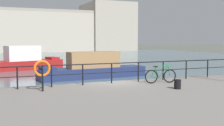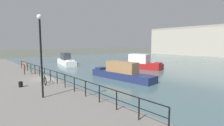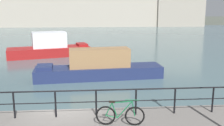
{
  "view_description": "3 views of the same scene",
  "coord_description": "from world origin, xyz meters",
  "px_view_note": "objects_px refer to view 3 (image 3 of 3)",
  "views": [
    {
      "loc": [
        -5.74,
        -14.5,
        3.29
      ],
      "look_at": [
        2.4,
        5.65,
        1.43
      ],
      "focal_mm": 45.73,
      "sensor_mm": 36.0,
      "label": 1
    },
    {
      "loc": [
        17.53,
        -6.76,
        4.53
      ],
      "look_at": [
        2.6,
        5.82,
        2.29
      ],
      "focal_mm": 28.05,
      "sensor_mm": 36.0,
      "label": 2
    },
    {
      "loc": [
        1.26,
        -10.43,
        5.19
      ],
      "look_at": [
        2.37,
        4.46,
        1.93
      ],
      "focal_mm": 42.0,
      "sensor_mm": 36.0,
      "label": 3
    }
  ],
  "objects_px": {
    "harbor_building": "(107,6)",
    "moored_cabin_cruiser": "(50,47)",
    "parked_bicycle": "(120,115)",
    "moored_blue_motorboat": "(98,67)"
  },
  "relations": [
    {
      "from": "harbor_building",
      "to": "parked_bicycle",
      "type": "relative_size",
      "value": 33.75
    },
    {
      "from": "moored_blue_motorboat",
      "to": "parked_bicycle",
      "type": "relative_size",
      "value": 5.29
    },
    {
      "from": "moored_cabin_cruiser",
      "to": "harbor_building",
      "type": "bearing_deg",
      "value": 63.89
    },
    {
      "from": "harbor_building",
      "to": "moored_cabin_cruiser",
      "type": "xyz_separation_m",
      "value": [
        -8.7,
        -45.18,
        -4.34
      ]
    },
    {
      "from": "harbor_building",
      "to": "moored_cabin_cruiser",
      "type": "height_order",
      "value": "harbor_building"
    },
    {
      "from": "harbor_building",
      "to": "moored_blue_motorboat",
      "type": "distance_m",
      "value": 54.47
    },
    {
      "from": "parked_bicycle",
      "to": "harbor_building",
      "type": "bearing_deg",
      "value": 93.97
    },
    {
      "from": "parked_bicycle",
      "to": "moored_cabin_cruiser",
      "type": "bearing_deg",
      "value": 113.04
    },
    {
      "from": "moored_cabin_cruiser",
      "to": "parked_bicycle",
      "type": "xyz_separation_m",
      "value": [
        5.44,
        -18.78,
        0.41
      ]
    },
    {
      "from": "harbor_building",
      "to": "parked_bicycle",
      "type": "distance_m",
      "value": 64.17
    }
  ]
}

